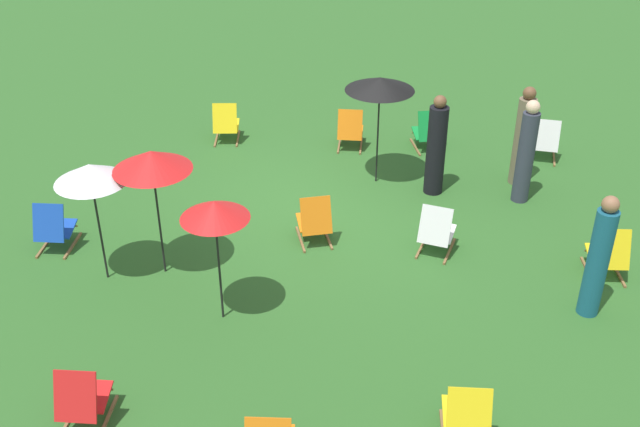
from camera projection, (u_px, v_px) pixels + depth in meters
name	position (u px, v px, depth m)	size (l,w,h in m)	color
ground_plane	(325.00, 204.00, 13.16)	(40.00, 40.00, 0.00)	#2D6026
deckchair_0	(82.00, 399.00, 8.54)	(0.48, 0.76, 0.83)	olive
deckchair_1	(428.00, 132.00, 14.90)	(0.63, 0.85, 0.83)	olive
deckchair_2	(54.00, 228.00, 11.75)	(0.49, 0.76, 0.83)	olive
deckchair_3	(466.00, 417.00, 8.31)	(0.49, 0.77, 0.83)	olive
deckchair_4	(608.00, 255.00, 11.11)	(0.51, 0.78, 0.83)	olive
deckchair_5	(350.00, 130.00, 14.95)	(0.49, 0.77, 0.83)	olive
deckchair_6	(226.00, 124.00, 15.22)	(0.54, 0.80, 0.83)	olive
deckchair_7	(545.00, 141.00, 14.51)	(0.59, 0.83, 0.83)	olive
deckchair_8	(314.00, 221.00, 11.93)	(0.66, 0.86, 0.83)	olive
deckchair_10	(437.00, 231.00, 11.67)	(0.67, 0.86, 0.83)	olive
umbrella_0	(215.00, 210.00, 9.57)	(0.91, 0.91, 1.83)	black
umbrella_1	(380.00, 84.00, 12.94)	(1.21, 1.21, 2.00)	black
umbrella_2	(152.00, 161.00, 10.44)	(1.12, 1.12, 2.01)	black
umbrella_3	(90.00, 174.00, 10.37)	(1.02, 1.02, 1.88)	black
person_0	(436.00, 148.00, 13.11)	(0.47, 0.47, 1.83)	black
person_1	(598.00, 259.00, 10.08)	(0.41, 0.41, 1.84)	#195972
person_2	(523.00, 138.00, 13.41)	(0.43, 0.43, 1.85)	#72664C
person_3	(526.00, 154.00, 12.83)	(0.37, 0.37, 1.86)	#333847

